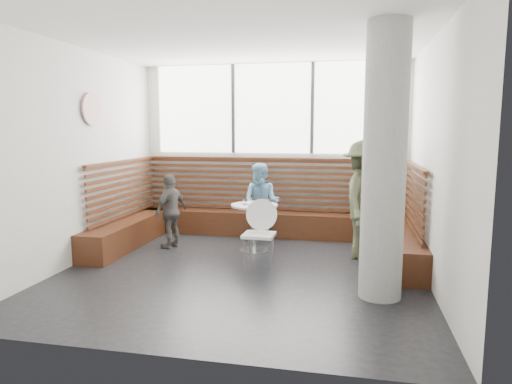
% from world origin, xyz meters
% --- Properties ---
extents(room, '(5.00, 5.00, 3.20)m').
position_xyz_m(room, '(0.00, 0.00, 1.60)').
color(room, silver).
rests_on(room, ground).
extents(booth, '(5.00, 2.50, 1.44)m').
position_xyz_m(booth, '(0.00, 1.77, 0.41)').
color(booth, '#3A1D0E').
rests_on(booth, ground).
extents(concrete_column, '(0.50, 0.50, 3.20)m').
position_xyz_m(concrete_column, '(1.85, -0.60, 1.60)').
color(concrete_column, gray).
rests_on(concrete_column, ground).
extents(wall_art, '(0.03, 0.50, 0.50)m').
position_xyz_m(wall_art, '(-2.46, 0.40, 2.30)').
color(wall_art, white).
rests_on(wall_art, room).
extents(cafe_table, '(0.76, 0.76, 0.78)m').
position_xyz_m(cafe_table, '(-0.05, 1.10, 0.56)').
color(cafe_table, silver).
rests_on(cafe_table, ground).
extents(cafe_chair, '(0.47, 0.46, 0.97)m').
position_xyz_m(cafe_chair, '(0.20, 0.34, 0.57)').
color(cafe_chair, white).
rests_on(cafe_chair, ground).
extents(adult_man, '(0.90, 1.30, 1.84)m').
position_xyz_m(adult_man, '(1.69, 1.07, 0.92)').
color(adult_man, '#444B32').
rests_on(adult_man, ground).
extents(child_back, '(0.76, 0.64, 1.40)m').
position_xyz_m(child_back, '(-0.07, 1.79, 0.70)').
color(child_back, '#74A7CA').
rests_on(child_back, ground).
extents(child_left, '(0.52, 0.79, 1.25)m').
position_xyz_m(child_left, '(-1.48, 1.08, 0.62)').
color(child_left, '#55524D').
rests_on(child_left, ground).
extents(plate_near, '(0.19, 0.19, 0.01)m').
position_xyz_m(plate_near, '(-0.19, 1.18, 0.79)').
color(plate_near, white).
rests_on(plate_near, cafe_table).
extents(plate_far, '(0.21, 0.21, 0.01)m').
position_xyz_m(plate_far, '(0.05, 1.28, 0.79)').
color(plate_far, white).
rests_on(plate_far, cafe_table).
extents(glass_left, '(0.07, 0.07, 0.11)m').
position_xyz_m(glass_left, '(-0.19, 1.05, 0.84)').
color(glass_left, white).
rests_on(glass_left, cafe_table).
extents(glass_mid, '(0.07, 0.07, 0.11)m').
position_xyz_m(glass_mid, '(0.03, 1.09, 0.83)').
color(glass_mid, white).
rests_on(glass_mid, cafe_table).
extents(glass_right, '(0.06, 0.06, 0.10)m').
position_xyz_m(glass_right, '(0.15, 1.14, 0.83)').
color(glass_right, white).
rests_on(glass_right, cafe_table).
extents(menu_card, '(0.19, 0.13, 0.00)m').
position_xyz_m(menu_card, '(0.01, 0.94, 0.78)').
color(menu_card, '#A5C64C').
rests_on(menu_card, cafe_table).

